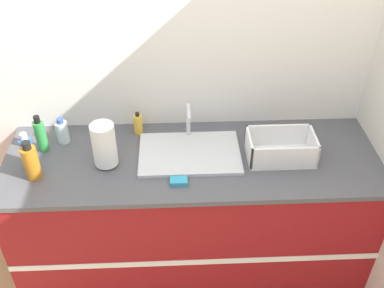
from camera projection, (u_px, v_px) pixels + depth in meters
The scene contains 11 objects.
wall_back at pixel (190, 65), 2.55m from camera, with size 4.47×0.06×2.60m.
counter_cabinet at pixel (193, 215), 2.77m from camera, with size 2.09×0.70×0.93m.
sink at pixel (190, 152), 2.50m from camera, with size 0.56×0.38×0.23m.
paper_towel_roll at pixel (104, 145), 2.36m from camera, with size 0.13×0.13×0.26m.
dish_rack at pixel (280, 150), 2.45m from camera, with size 0.36×0.22×0.14m.
bottle_clear at pixel (62, 132), 2.56m from camera, with size 0.07×0.07×0.16m.
bottle_amber at pixel (31, 162), 2.29m from camera, with size 0.08×0.08×0.23m.
bottle_green at pixel (41, 135), 2.48m from camera, with size 0.06×0.06×0.22m.
bottle_blue at pixel (28, 152), 2.37m from camera, with size 0.07×0.07×0.21m.
soap_dispenser at pixel (138, 124), 2.63m from camera, with size 0.05×0.05×0.14m.
sponge at pixel (179, 181), 2.31m from camera, with size 0.09×0.06×0.02m.
Camera 1 is at (-0.09, -1.58, 2.50)m, focal length 42.00 mm.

